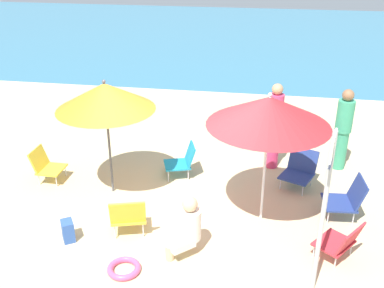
# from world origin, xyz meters

# --- Properties ---
(ground_plane) EXTENTS (40.00, 40.00, 0.00)m
(ground_plane) POSITION_xyz_m (0.00, 0.00, 0.00)
(ground_plane) COLOR #CCB789
(sea_water) EXTENTS (40.00, 16.00, 0.01)m
(sea_water) POSITION_xyz_m (0.00, 14.45, 0.00)
(sea_water) COLOR teal
(sea_water) RESTS_ON ground_plane
(umbrella_orange) EXTENTS (1.63, 1.63, 2.06)m
(umbrella_orange) POSITION_xyz_m (-1.22, 0.72, 1.78)
(umbrella_orange) COLOR #4C4C51
(umbrella_orange) RESTS_ON ground_plane
(umbrella_red) EXTENTS (1.83, 1.83, 2.13)m
(umbrella_red) POSITION_xyz_m (1.41, 0.29, 1.85)
(umbrella_red) COLOR silver
(umbrella_red) RESTS_ON ground_plane
(beach_chair_a) EXTENTS (0.72, 0.77, 0.65)m
(beach_chair_a) POSITION_xyz_m (2.05, 1.47, 0.33)
(beach_chair_a) COLOR navy
(beach_chair_a) RESTS_ON ground_plane
(beach_chair_b) EXTENTS (0.52, 0.49, 0.62)m
(beach_chair_b) POSITION_xyz_m (-2.54, 0.90, 0.32)
(beach_chair_b) COLOR gold
(beach_chair_b) RESTS_ON ground_plane
(beach_chair_c) EXTENTS (0.63, 0.59, 0.70)m
(beach_chair_c) POSITION_xyz_m (2.74, 0.54, 0.37)
(beach_chair_c) COLOR navy
(beach_chair_c) RESTS_ON ground_plane
(beach_chair_d) EXTENTS (0.65, 0.64, 0.70)m
(beach_chair_d) POSITION_xyz_m (-0.55, -0.50, 0.37)
(beach_chair_d) COLOR gold
(beach_chair_d) RESTS_ON ground_plane
(beach_chair_e) EXTENTS (0.67, 0.61, 0.63)m
(beach_chair_e) POSITION_xyz_m (-0.09, 1.47, 0.33)
(beach_chair_e) COLOR teal
(beach_chair_e) RESTS_ON ground_plane
(beach_chair_f) EXTENTS (0.72, 0.73, 0.60)m
(beach_chair_f) POSITION_xyz_m (2.52, -0.54, 0.31)
(beach_chair_f) COLOR red
(beach_chair_f) RESTS_ON ground_plane
(person_a) EXTENTS (0.28, 0.28, 1.69)m
(person_a) POSITION_xyz_m (1.56, 2.12, 0.87)
(person_a) COLOR #DB3866
(person_a) RESTS_ON ground_plane
(person_b) EXTENTS (0.53, 0.52, 0.90)m
(person_b) POSITION_xyz_m (0.38, -0.74, 0.45)
(person_b) COLOR silver
(person_b) RESTS_ON ground_plane
(person_c) EXTENTS (0.31, 0.31, 1.60)m
(person_c) POSITION_xyz_m (2.84, 2.29, 0.81)
(person_c) COLOR #389970
(person_c) RESTS_ON ground_plane
(warning_sign) EXTENTS (0.12, 0.41, 2.23)m
(warning_sign) POSITION_xyz_m (2.11, -1.19, 1.41)
(warning_sign) COLOR #ADADB2
(warning_sign) RESTS_ON ground_plane
(swim_ring) EXTENTS (0.46, 0.46, 0.08)m
(swim_ring) POSITION_xyz_m (-0.40, -1.28, 0.04)
(swim_ring) COLOR #E54C7F
(swim_ring) RESTS_ON ground_plane
(beach_bag) EXTENTS (0.26, 0.28, 0.33)m
(beach_bag) POSITION_xyz_m (-1.41, -0.75, 0.17)
(beach_bag) COLOR #2D519E
(beach_bag) RESTS_ON ground_plane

